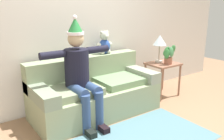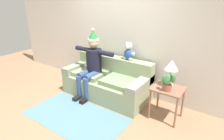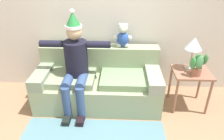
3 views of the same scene
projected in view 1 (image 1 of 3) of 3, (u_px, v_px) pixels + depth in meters
name	position (u px, v px, depth m)	size (l,w,h in m)	color
back_wall	(76.00, 23.00, 3.83)	(7.00, 0.10, 2.70)	silver
couch	(94.00, 92.00, 3.70)	(1.91, 0.87, 0.85)	gray
person_seated	(80.00, 71.00, 3.28)	(1.02, 0.77, 1.51)	black
teddy_bear	(104.00, 43.00, 3.92)	(0.29, 0.17, 0.38)	#284996
side_table	(163.00, 69.00, 4.36)	(0.54, 0.47, 0.62)	#8E5F4A
table_lamp	(160.00, 41.00, 4.29)	(0.24, 0.24, 0.50)	#B5A99A
potted_plant	(169.00, 55.00, 4.21)	(0.25, 0.25, 0.36)	#985A45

